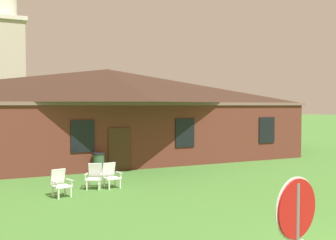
% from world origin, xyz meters
% --- Properties ---
extents(brick_building, '(22.34, 10.40, 5.40)m').
position_xyz_m(brick_building, '(-0.00, 18.50, 2.75)').
color(brick_building, brown).
rests_on(brick_building, ground).
extents(stop_sign, '(0.79, 0.21, 2.30)m').
position_xyz_m(stop_sign, '(-3.22, -0.92, 1.61)').
color(stop_sign, slate).
rests_on(stop_sign, ground).
extents(lawn_chair_by_porch, '(0.74, 0.79, 0.96)m').
position_xyz_m(lawn_chair_by_porch, '(-4.43, 9.23, 0.50)').
color(lawn_chair_by_porch, white).
rests_on(lawn_chair_by_porch, ground).
extents(lawn_chair_near_door, '(0.80, 0.84, 0.96)m').
position_xyz_m(lawn_chair_near_door, '(-3.00, 10.07, 0.50)').
color(lawn_chair_near_door, white).
rests_on(lawn_chair_near_door, ground).
extents(lawn_chair_left_end, '(0.70, 0.74, 0.96)m').
position_xyz_m(lawn_chair_left_end, '(-2.39, 9.96, 0.50)').
color(lawn_chair_left_end, white).
rests_on(lawn_chair_left_end, ground).
extents(trash_bin, '(0.56, 0.56, 0.98)m').
position_xyz_m(trash_bin, '(-2.00, 13.20, 0.50)').
color(trash_bin, '#335638').
rests_on(trash_bin, ground).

